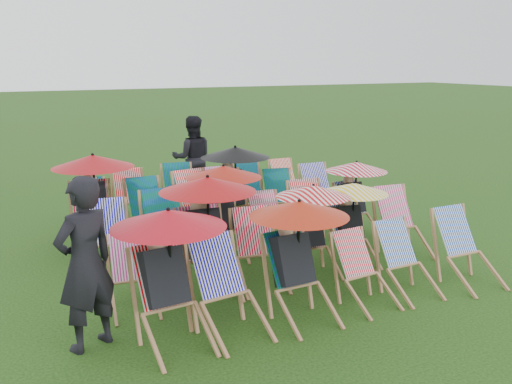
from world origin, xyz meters
name	(u,v)px	position (x,y,z in m)	size (l,w,h in m)	color
ground	(251,253)	(0.00, 0.00, 0.00)	(100.00, 100.00, 0.00)	black
deckchair_0	(170,276)	(-1.93, -2.15, 0.74)	(1.18, 1.25, 1.39)	#A0724B
deckchair_1	(229,290)	(-1.32, -2.22, 0.50)	(0.76, 0.98, 0.99)	#A0724B
deckchair_2	(300,259)	(-0.46, -2.21, 0.70)	(1.12, 1.18, 1.33)	#A0724B
deckchair_3	(366,271)	(0.43, -2.25, 0.42)	(0.63, 0.83, 0.84)	#A0724B
deckchair_4	(408,260)	(1.09, -2.22, 0.44)	(0.61, 0.83, 0.88)	#A0724B
deckchair_5	(469,249)	(2.02, -2.31, 0.48)	(0.63, 0.88, 0.95)	#A0724B
deckchair_6	(133,276)	(-2.09, -1.18, 0.42)	(0.64, 0.83, 0.84)	#A0724B
deckchair_7	(207,232)	(-1.09, -1.01, 0.76)	(1.22, 1.28, 1.44)	#A0724B
deckchair_8	(259,250)	(-0.43, -1.15, 0.47)	(0.76, 0.96, 0.95)	#A0724B
deckchair_9	(313,228)	(0.43, -1.07, 0.63)	(1.01, 1.06, 1.20)	#A0724B
deckchair_10	(354,222)	(1.15, -1.00, 0.61)	(0.97, 1.02, 1.15)	#A0724B
deckchair_11	(403,223)	(2.03, -1.02, 0.49)	(0.72, 0.95, 0.98)	#A0724B
deckchair_12	(109,240)	(-2.07, 0.12, 0.48)	(0.75, 0.96, 0.96)	#A0724B
deckchair_13	(168,230)	(-1.24, 0.13, 0.51)	(0.73, 0.98, 1.02)	#A0724B
deckchair_14	(223,209)	(-0.40, 0.12, 0.71)	(1.13, 1.20, 1.34)	#A0724B
deckchair_15	(270,223)	(0.33, 0.00, 0.43)	(0.63, 0.83, 0.86)	#A0724B
deckchair_16	(314,214)	(1.10, -0.01, 0.48)	(0.72, 0.95, 0.97)	#A0724B
deckchair_17	(357,197)	(2.01, 0.12, 0.64)	(1.02, 1.06, 1.21)	#A0724B
deckchair_18	(93,201)	(-2.07, 1.22, 0.77)	(1.23, 1.30, 1.46)	#A0724B
deckchair_19	(150,212)	(-1.19, 1.25, 0.49)	(0.67, 0.92, 0.99)	#A0724B
deckchair_20	(202,204)	(-0.29, 1.28, 0.52)	(0.83, 1.05, 1.03)	#A0724B
deckchair_21	(237,186)	(0.36, 1.30, 0.74)	(1.19, 1.29, 1.41)	#A0724B
deckchair_22	(282,198)	(1.19, 1.20, 0.47)	(0.77, 0.96, 0.93)	#A0724B
deckchair_23	(322,193)	(2.03, 1.19, 0.49)	(0.69, 0.93, 0.97)	#A0724B
deckchair_24	(90,206)	(-1.92, 2.32, 0.43)	(0.71, 0.88, 0.86)	#A0724B
deckchair_25	(131,198)	(-1.20, 2.35, 0.47)	(0.69, 0.92, 0.94)	#A0724B
deckchair_26	(180,192)	(-0.29, 2.40, 0.48)	(0.78, 0.98, 0.96)	#A0724B
deckchair_27	(221,191)	(0.51, 2.36, 0.42)	(0.63, 0.83, 0.84)	#A0724B
deckchair_28	(251,188)	(1.10, 2.30, 0.44)	(0.73, 0.91, 0.88)	#A0724B
deckchair_29	(289,183)	(1.98, 2.36, 0.44)	(0.59, 0.82, 0.89)	#A0724B
person_left	(85,264)	(-2.71, -1.86, 0.89)	(0.65, 0.43, 1.78)	black
person_rear	(192,158)	(0.42, 3.65, 0.87)	(0.85, 0.66, 1.74)	black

